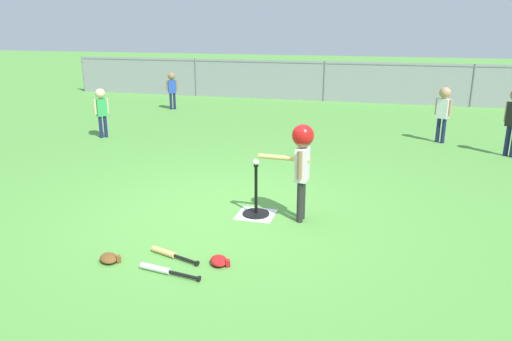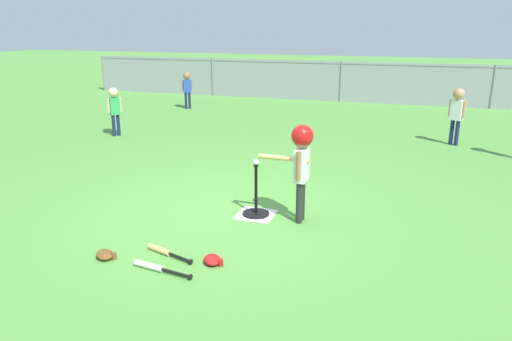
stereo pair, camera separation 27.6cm
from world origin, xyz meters
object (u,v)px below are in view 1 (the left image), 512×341
object	(u,v)px
spare_bat_silver	(161,270)
fielder_near_right	(172,86)
fielder_deep_center	(443,107)
spare_bat_wood	(168,253)
glove_by_plate	(109,258)
baseball_on_tee	(256,162)
glove_near_bats	(219,261)
batter_child	(302,153)
fielder_deep_right	(101,106)
batting_tee	(256,207)

from	to	relation	value
spare_bat_silver	fielder_near_right	bearing A→B (deg)	113.90
fielder_deep_center	spare_bat_wood	bearing A→B (deg)	-117.62
glove_by_plate	fielder_deep_center	bearing A→B (deg)	59.67
spare_bat_wood	glove_by_plate	size ratio (longest dim) A/B	2.10
baseball_on_tee	glove_by_plate	bearing A→B (deg)	-124.65
fielder_deep_center	glove_near_bats	bearing A→B (deg)	-113.15
baseball_on_tee	glove_near_bats	distance (m)	1.43
baseball_on_tee	fielder_near_right	distance (m)	7.71
fielder_near_right	fielder_deep_center	world-z (taller)	fielder_deep_center
spare_bat_silver	baseball_on_tee	bearing A→B (deg)	73.54
spare_bat_silver	glove_by_plate	xyz separation A→B (m)	(-0.58, 0.07, 0.01)
batter_child	fielder_deep_right	world-z (taller)	batter_child
fielder_deep_right	spare_bat_wood	distance (m)	5.62
fielder_near_right	glove_by_plate	size ratio (longest dim) A/B	3.56
baseball_on_tee	spare_bat_silver	size ratio (longest dim) A/B	0.12
glove_by_plate	glove_near_bats	xyz separation A→B (m)	(1.03, 0.23, 0.00)
batter_child	fielder_deep_center	xyz separation A→B (m)	(1.90, 4.46, -0.12)
glove_by_plate	fielder_deep_right	bearing A→B (deg)	122.51
batter_child	fielder_deep_right	distance (m)	5.52
fielder_deep_right	batting_tee	bearing A→B (deg)	-38.05
fielder_deep_right	fielder_near_right	distance (m)	3.42
fielder_near_right	glove_near_bats	size ratio (longest dim) A/B	3.56
fielder_deep_center	glove_by_plate	distance (m)	6.92
batting_tee	glove_near_bats	distance (m)	1.28
batting_tee	spare_bat_wood	world-z (taller)	batting_tee
batting_tee	glove_by_plate	bearing A→B (deg)	-124.65
fielder_deep_right	glove_by_plate	bearing A→B (deg)	-57.49
spare_bat_wood	fielder_near_right	bearing A→B (deg)	114.28
glove_by_plate	glove_near_bats	bearing A→B (deg)	12.34
batting_tee	fielder_deep_center	xyz separation A→B (m)	(2.44, 4.43, 0.59)
baseball_on_tee	spare_bat_wood	size ratio (longest dim) A/B	0.13
fielder_deep_right	glove_by_plate	world-z (taller)	fielder_deep_right
batting_tee	spare_bat_wood	distance (m)	1.37
batter_child	glove_near_bats	xyz separation A→B (m)	(-0.54, -1.26, -0.77)
fielder_near_right	glove_near_bats	xyz separation A→B (m)	(4.06, -7.83, -0.58)
batting_tee	glove_by_plate	world-z (taller)	batting_tee
glove_near_bats	fielder_deep_center	bearing A→B (deg)	66.85
baseball_on_tee	spare_bat_silver	bearing A→B (deg)	-106.46
fielder_deep_center	glove_by_plate	size ratio (longest dim) A/B	3.91
baseball_on_tee	batter_child	distance (m)	0.55
fielder_near_right	spare_bat_silver	xyz separation A→B (m)	(3.60, -8.12, -0.59)
baseball_on_tee	glove_by_plate	size ratio (longest dim) A/B	0.27
fielder_near_right	fielder_deep_center	xyz separation A→B (m)	(6.50, -2.11, 0.06)
fielder_near_right	fielder_deep_center	bearing A→B (deg)	-18.00
baseball_on_tee	fielder_near_right	size ratio (longest dim) A/B	0.08
batting_tee	glove_near_bats	xyz separation A→B (m)	(-0.01, -1.28, -0.06)
baseball_on_tee	fielder_deep_right	world-z (taller)	fielder_deep_right
baseball_on_tee	spare_bat_wood	bearing A→B (deg)	-113.35
fielder_deep_right	fielder_deep_center	bearing A→B (deg)	11.45
fielder_deep_right	spare_bat_silver	xyz separation A→B (m)	(3.53, -4.71, -0.60)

